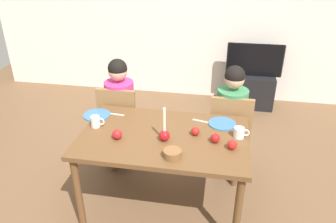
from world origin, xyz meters
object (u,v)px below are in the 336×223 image
Objects in this scene: tv at (255,60)px; bowl_walnuts at (172,154)px; dining_table at (164,143)px; plate_right at (222,124)px; mug_left at (96,122)px; person_right_child at (230,123)px; apple_near_candle at (195,131)px; apple_by_left_plate at (232,145)px; tv_stand at (251,90)px; apple_by_right_mug at (215,138)px; plate_left at (97,115)px; candle_centerpiece at (164,134)px; chair_left at (120,120)px; chair_right at (230,129)px; apple_far_edge at (117,134)px; person_left_child at (121,114)px; mug_right at (239,133)px.

tv reaches higher than bowl_walnuts.
plate_right is at bearing 29.78° from dining_table.
mug_left reaches higher than bowl_walnuts.
person_right_child is 0.70m from apple_near_candle.
bowl_walnuts reaches higher than plate_right.
apple_by_left_plate is (-0.31, -2.41, 0.08)m from tv.
tv_stand is 2.61× the size of plate_right.
tv is (0.00, 0.00, 0.47)m from tv_stand.
mug_left is 1.69× the size of apple_near_candle.
plate_right is 0.31m from apple_by_right_mug.
bowl_walnuts is at bearing -33.69° from plate_left.
apple_by_right_mug is at bearing -3.89° from mug_left.
candle_centerpiece reaches higher than apple_by_left_plate.
mug_left is (-0.02, -0.57, 0.29)m from chair_left.
dining_table is at bearing -45.96° from chair_left.
chair_left is 1.14m from plate_right.
chair_right reaches higher than apple_far_edge.
person_left_child reaches higher than apple_far_edge.
person_right_child is 9.07× the size of mug_right.
apple_far_edge is at bearing 159.76° from bowl_walnuts.
bowl_walnuts is 0.52m from apple_far_edge.
candle_centerpiece is at bearing -126.79° from person_right_child.
apple_by_left_plate reaches higher than tv_stand.
chair_left reaches higher than dining_table.
plate_right is (-0.40, -2.03, 0.52)m from tv_stand.
person_right_child is 1.32m from plate_left.
person_right_child reaches higher than plate_right.
person_left_child is at bearing -131.36° from tv.
apple_by_left_plate is at bearing -15.53° from plate_left.
mug_right reaches higher than bowl_walnuts.
chair_right is 11.58× the size of apple_by_left_plate.
person_left_child is at bearing 180.00° from person_right_child.
plate_left is at bearing -126.94° from tv.
mug_left reaches higher than tv_stand.
chair_right is at bearing 78.48° from apple_by_right_mug.
plate_left is at bearing 155.96° from candle_centerpiece.
apple_near_candle is (0.94, -0.19, 0.03)m from plate_left.
chair_right is at bearing -100.58° from tv_stand.
person_right_child is at bearing 0.00° from person_left_child.
mug_left is at bearing -92.04° from chair_left.
mug_left is at bearing 172.93° from apple_by_left_plate.
chair_right is at bearing 61.95° from apple_near_candle.
tv_stand is at bearing -90.00° from tv.
person_left_child is 1.20m from bowl_walnuts.
person_right_child is (1.15, 0.03, 0.06)m from chair_left.
person_right_child is 1.06m from bowl_walnuts.
person_left_child reaches higher than bowl_walnuts.
dining_table is 0.87m from person_left_child.
tv_stand is (1.46, 1.66, -0.33)m from person_left_child.
candle_centerpiece is 2.27× the size of mug_right.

